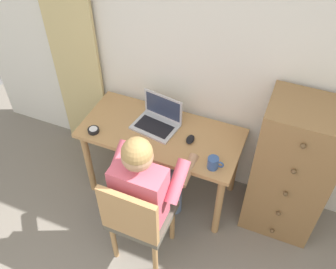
% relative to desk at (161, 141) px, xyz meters
% --- Properties ---
extents(wall_back, '(4.80, 0.05, 2.50)m').
position_rel_desk_xyz_m(wall_back, '(0.46, 0.36, 0.64)').
color(wall_back, silver).
rests_on(wall_back, ground_plane).
extents(curtain_panel, '(0.46, 0.03, 2.25)m').
position_rel_desk_xyz_m(curtain_panel, '(-0.91, 0.29, 0.51)').
color(curtain_panel, '#CCB77A').
rests_on(curtain_panel, ground_plane).
extents(desk, '(1.27, 0.58, 0.72)m').
position_rel_desk_xyz_m(desk, '(0.00, 0.00, 0.00)').
color(desk, tan).
rests_on(desk, ground_plane).
extents(dresser, '(0.54, 0.46, 1.22)m').
position_rel_desk_xyz_m(dresser, '(1.01, 0.09, -0.00)').
color(dresser, olive).
rests_on(dresser, ground_plane).
extents(chair, '(0.43, 0.41, 0.89)m').
position_rel_desk_xyz_m(chair, '(0.10, -0.65, -0.11)').
color(chair, '#595448').
rests_on(chair, ground_plane).
extents(person_seated, '(0.53, 0.59, 1.21)m').
position_rel_desk_xyz_m(person_seated, '(0.10, -0.47, 0.07)').
color(person_seated, '#6B84AD').
rests_on(person_seated, ground_plane).
extents(laptop, '(0.37, 0.30, 0.24)m').
position_rel_desk_xyz_m(laptop, '(-0.06, 0.07, 0.16)').
color(laptop, '#B7BABF').
rests_on(laptop, desk).
extents(computer_mouse, '(0.07, 0.10, 0.03)m').
position_rel_desk_xyz_m(computer_mouse, '(0.24, -0.01, 0.12)').
color(computer_mouse, black).
rests_on(computer_mouse, desk).
extents(desk_clock, '(0.09, 0.09, 0.03)m').
position_rel_desk_xyz_m(desk_clock, '(-0.49, -0.20, 0.12)').
color(desk_clock, black).
rests_on(desk_clock, desk).
extents(coffee_mug, '(0.12, 0.08, 0.09)m').
position_rel_desk_xyz_m(coffee_mug, '(0.48, -0.19, 0.15)').
color(coffee_mug, '#33518C').
rests_on(coffee_mug, desk).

